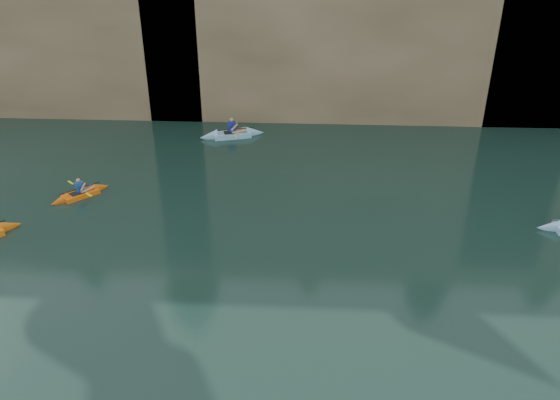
{
  "coord_description": "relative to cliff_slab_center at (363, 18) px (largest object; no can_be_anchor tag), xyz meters",
  "views": [
    {
      "loc": [
        -0.78,
        -8.6,
        10.41
      ],
      "look_at": [
        -1.6,
        5.84,
        3.0
      ],
      "focal_mm": 35.0,
      "sensor_mm": 36.0,
      "label": 1
    }
  ],
  "objects": [
    {
      "name": "cliff_slab_center",
      "position": [
        0.0,
        0.0,
        0.0
      ],
      "size": [
        24.0,
        2.4,
        11.4
      ],
      "primitive_type": "cube",
      "color": "#9A7B5D",
      "rests_on": "ground"
    },
    {
      "name": "sea_cave_west",
      "position": [
        -20.0,
        -0.65,
        -3.7
      ],
      "size": [
        4.5,
        1.0,
        4.0
      ],
      "primitive_type": "cube",
      "color": "black",
      "rests_on": "ground"
    },
    {
      "name": "sea_cave_center",
      "position": [
        -6.0,
        -0.65,
        -4.1
      ],
      "size": [
        3.5,
        1.0,
        3.2
      ],
      "primitive_type": "cube",
      "color": "black",
      "rests_on": "ground"
    },
    {
      "name": "sea_cave_east",
      "position": [
        8.0,
        -0.65,
        -3.45
      ],
      "size": [
        5.0,
        1.0,
        4.5
      ],
      "primitive_type": "cube",
      "color": "black",
      "rests_on": "ground"
    },
    {
      "name": "kayaker_ltblue_mid",
      "position": [
        -6.93,
        -3.6,
        -5.54
      ],
      "size": [
        3.59,
        2.52,
        1.34
      ],
      "rotation": [
        0.0,
        0.0,
        0.31
      ],
      "color": "#8CC9EB",
      "rests_on": "ground"
    },
    {
      "name": "kayaker_extra_west",
      "position": [
        -12.39,
        -11.05,
        -5.57
      ],
      "size": [
        2.22,
        2.36,
        1.03
      ],
      "rotation": [
        0.0,
        0.0,
        0.83
      ],
      "color": "orange",
      "rests_on": "ground"
    }
  ]
}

